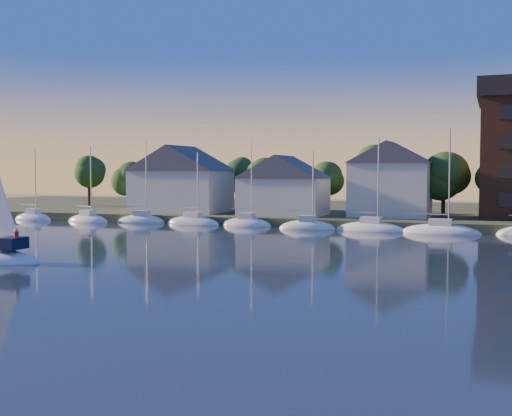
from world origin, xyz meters
The scene contains 8 objects.
ground centered at (0.00, 0.00, 0.00)m, with size 260.00×260.00×0.00m, color black.
shoreline_land centered at (0.00, 75.00, 0.00)m, with size 160.00×50.00×2.00m, color #303921.
wooden_dock centered at (0.00, 52.00, 0.00)m, with size 120.00×3.00×1.00m, color brown.
clubhouse_west centered at (-22.00, 58.00, 5.93)m, with size 13.65×9.45×9.64m.
clubhouse_centre centered at (-6.00, 57.00, 5.13)m, with size 11.55×8.40×8.08m.
clubhouse_east centered at (8.00, 59.00, 6.00)m, with size 10.50×8.40×9.80m.
tree_line centered at (2.00, 63.00, 7.18)m, with size 93.40×5.40×8.90m.
moored_fleet centered at (-4.00, 49.00, 0.10)m, with size 79.50×2.40×12.05m.
Camera 1 is at (20.68, -25.60, 7.01)m, focal length 45.00 mm.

